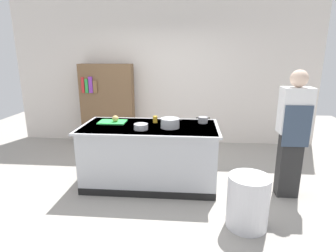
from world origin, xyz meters
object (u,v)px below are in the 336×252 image
Objects in this scene: onion at (115,119)px; trash_bin at (248,202)px; mixing_bowl at (141,127)px; juice_cup at (155,119)px; person_chef at (293,132)px; sauce_pan at (203,120)px; stock_pot at (170,123)px; bookshelf at (108,105)px.

onion is 2.19m from trash_bin.
mixing_bowl is 0.43m from juice_cup.
juice_cup is 0.06× the size of person_chef.
juice_cup is (0.14, 0.40, 0.01)m from mixing_bowl.
onion reaches higher than sauce_pan.
trash_bin is (1.34, -0.76, -0.63)m from mixing_bowl.
mixing_bowl is (-0.39, -0.13, -0.03)m from stock_pot.
sauce_pan is (0.47, 0.30, -0.02)m from stock_pot.
stock_pot is at bearing -47.51° from juice_cup.
person_chef is (1.16, -0.43, -0.03)m from sauce_pan.
onion is 0.06× the size of bookshelf.
bookshelf is (-2.42, 2.76, 0.55)m from trash_bin.
juice_cup is at bearing 70.10° from mixing_bowl.
sauce_pan is 0.97m from mixing_bowl.
onion is 0.49× the size of mixing_bowl.
sauce_pan is at bearing -38.88° from bookshelf.
juice_cup is (-0.25, 0.27, -0.02)m from stock_pot.
onion is at bearing 143.78° from mixing_bowl.
mixing_bowl is at bearing -61.67° from bookshelf.
onion is 1.79m from bookshelf.
person_chef is (2.47, -0.32, -0.05)m from onion.
person_chef is at bearing -7.43° from onion.
onion is at bearing 85.52° from person_chef.
stock_pot reaches higher than juice_cup.
onion is at bearing -172.99° from juice_cup.
juice_cup is (-0.72, -0.04, 0.00)m from sauce_pan.
bookshelf is at bearing 118.33° from mixing_bowl.
onion is 0.60m from juice_cup.
sauce_pan is at bearing 26.80° from mixing_bowl.
mixing_bowl is 2.28m from bookshelf.
bookshelf reaches higher than sauce_pan.
juice_cup is 0.16× the size of trash_bin.
stock_pot is at bearing 18.50° from mixing_bowl.
sauce_pan is 1.44m from trash_bin.
stock_pot is at bearing 88.55° from person_chef.
stock_pot is at bearing -147.12° from sauce_pan.
trash_bin is 0.36× the size of person_chef.
mixing_bowl is 0.11× the size of bookshelf.
juice_cup is at bearing 135.73° from trash_bin.
sauce_pan is 1.24m from person_chef.
bookshelf reaches higher than stock_pot.
mixing_bowl is at bearing -161.50° from stock_pot.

